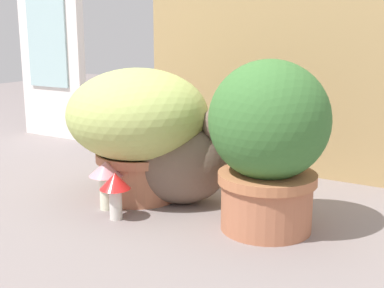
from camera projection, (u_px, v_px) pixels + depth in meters
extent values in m
plane|color=gray|center=(155.00, 213.00, 1.36)|extent=(6.00, 6.00, 0.00)
cube|color=tan|center=(276.00, 25.00, 1.67)|extent=(0.96, 0.03, 0.98)
cube|color=white|center=(50.00, 25.00, 2.21)|extent=(0.35, 0.04, 0.98)
cube|color=#ABD0D3|center=(45.00, 13.00, 2.18)|extent=(0.22, 0.01, 0.63)
cylinder|color=#AD6E50|center=(139.00, 174.00, 1.48)|extent=(0.23, 0.23, 0.13)
cylinder|color=#B26E50|center=(139.00, 156.00, 1.47)|extent=(0.24, 0.24, 0.02)
ellipsoid|color=#ACBA63|center=(138.00, 114.00, 1.44)|extent=(0.40, 0.40, 0.26)
cylinder|color=#B36B4B|center=(266.00, 201.00, 1.24)|extent=(0.22, 0.22, 0.14)
cylinder|color=#B56E47|center=(267.00, 178.00, 1.23)|extent=(0.24, 0.24, 0.02)
ellipsoid|color=#3A6D32|center=(269.00, 120.00, 1.20)|extent=(0.29, 0.29, 0.28)
ellipsoid|color=brown|center=(182.00, 165.00, 1.42)|extent=(0.31, 0.28, 0.22)
ellipsoid|color=gray|center=(217.00, 169.00, 1.42)|extent=(0.11, 0.12, 0.11)
sphere|color=brown|center=(222.00, 124.00, 1.39)|extent=(0.15, 0.15, 0.11)
cone|color=brown|center=(222.00, 100.00, 1.40)|extent=(0.05, 0.05, 0.04)
cone|color=brown|center=(223.00, 103.00, 1.35)|extent=(0.05, 0.05, 0.04)
cylinder|color=brown|center=(142.00, 190.00, 1.48)|extent=(0.18, 0.12, 0.07)
cylinder|color=silver|center=(116.00, 204.00, 1.31)|extent=(0.03, 0.03, 0.08)
cone|color=red|center=(115.00, 181.00, 1.30)|extent=(0.08, 0.08, 0.04)
cylinder|color=silver|center=(107.00, 192.00, 1.38)|extent=(0.04, 0.04, 0.09)
cone|color=pink|center=(106.00, 168.00, 1.37)|extent=(0.09, 0.09, 0.04)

